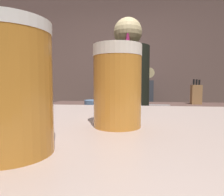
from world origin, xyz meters
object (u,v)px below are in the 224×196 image
(bartender, at_px, (127,107))
(chefs_knife, at_px, (157,105))
(knife_block, at_px, (196,94))
(pint_glass_near, at_px, (11,89))
(mixing_bowl, at_px, (94,103))
(bottle_olive_oil, at_px, (130,75))
(bottle_soy, at_px, (116,76))
(mini_fridge, at_px, (3,118))
(pint_glass_far, at_px, (117,86))
(bottle_hot_sauce, at_px, (135,74))

(bartender, relative_size, chefs_knife, 6.87)
(knife_block, xyz_separation_m, pint_glass_near, (-0.75, -1.94, 0.11))
(bartender, distance_m, pint_glass_near, 1.38)
(mixing_bowl, bearing_deg, bottle_olive_oil, 75.94)
(bottle_soy, bearing_deg, knife_block, -50.31)
(mini_fridge, xyz_separation_m, chefs_knife, (2.49, -1.17, 0.40))
(bartender, relative_size, bottle_soy, 7.81)
(knife_block, relative_size, chefs_knife, 1.08)
(knife_block, distance_m, chefs_knife, 0.46)
(bartender, relative_size, mixing_bowl, 8.91)
(mixing_bowl, xyz_separation_m, pint_glass_far, (0.38, -1.59, 0.19))
(chefs_knife, height_order, pint_glass_far, pint_glass_far)
(pint_glass_near, relative_size, bottle_soy, 0.60)
(knife_block, relative_size, bottle_olive_oil, 1.06)
(knife_block, xyz_separation_m, bottle_hot_sauce, (-0.63, 1.16, 0.25))
(pint_glass_near, bearing_deg, chefs_knife, 79.17)
(mini_fridge, xyz_separation_m, bottle_olive_oil, (2.20, 0.10, 0.75))
(pint_glass_near, xyz_separation_m, bottle_hot_sauce, (0.12, 3.10, 0.14))
(mixing_bowl, xyz_separation_m, pint_glass_near, (0.29, -1.72, 0.19))
(pint_glass_near, bearing_deg, bottle_hot_sauce, 87.76)
(chefs_knife, bearing_deg, pint_glass_near, -101.11)
(mini_fridge, relative_size, bottle_hot_sauce, 4.13)
(pint_glass_near, distance_m, bottle_olive_oil, 3.05)
(mixing_bowl, distance_m, bottle_soy, 1.40)
(bartender, height_order, bottle_hot_sauce, bartender)
(pint_glass_near, height_order, bottle_soy, bottle_soy)
(mini_fridge, height_order, pint_glass_far, pint_glass_far)
(bottle_hot_sauce, bearing_deg, mini_fridge, -176.10)
(bartender, relative_size, bottle_olive_oil, 6.72)
(knife_block, height_order, chefs_knife, knife_block)
(bottle_hot_sauce, bearing_deg, pint_glass_near, -92.24)
(pint_glass_far, distance_m, bottle_soy, 2.96)
(bartender, relative_size, knife_block, 6.36)
(mini_fridge, distance_m, bartender, 2.75)
(mini_fridge, height_order, bottle_hot_sauce, bottle_hot_sauce)
(pint_glass_far, bearing_deg, mixing_bowl, 103.40)
(bartender, bearing_deg, bottle_hot_sauce, -3.83)
(pint_glass_far, bearing_deg, pint_glass_near, -124.70)
(mixing_bowl, bearing_deg, chefs_knife, 4.90)
(knife_block, bearing_deg, chefs_knife, -158.01)
(chefs_knife, xyz_separation_m, bottle_soy, (-0.53, 1.30, 0.34))
(bottle_hot_sauce, bearing_deg, mixing_bowl, -106.53)
(knife_block, distance_m, bottle_hot_sauce, 1.34)
(pint_glass_far, bearing_deg, knife_block, 69.94)
(pint_glass_far, xyz_separation_m, bottle_olive_oil, (-0.05, 2.91, 0.13))
(chefs_knife, bearing_deg, knife_block, 21.70)
(bottle_hot_sauce, height_order, bottle_soy, bottle_hot_sauce)
(bottle_olive_oil, xyz_separation_m, bottle_hot_sauce, (0.08, 0.06, 0.01))
(mini_fridge, relative_size, knife_block, 4.11)
(bartender, distance_m, mixing_bowl, 0.50)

